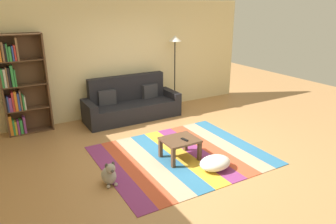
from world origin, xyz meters
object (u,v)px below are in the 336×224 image
pouf (215,163)px  standing_lamp (175,48)px  coffee_table (180,143)px  bookshelf (19,87)px  dog (109,175)px  tv_remote (184,139)px  couch (131,104)px

pouf → standing_lamp: size_ratio=0.30×
coffee_table → pouf: coffee_table is taller
bookshelf → pouf: (2.53, -3.30, -0.89)m
dog → tv_remote: size_ratio=2.65×
pouf → tv_remote: tv_remote is taller
dog → bookshelf: bearing=106.8°
couch → pouf: (0.18, -3.02, -0.21)m
couch → standing_lamp: size_ratio=1.20×
standing_lamp → tv_remote: 3.20m
tv_remote → coffee_table: bearing=107.9°
pouf → dog: bearing=164.7°
standing_lamp → tv_remote: size_ratio=12.51×
bookshelf → pouf: 4.26m
couch → bookshelf: size_ratio=1.09×
couch → tv_remote: couch is taller
dog → standing_lamp: size_ratio=0.21×
bookshelf → tv_remote: bookshelf is taller
tv_remote → pouf: bearing=-75.7°
dog → coffee_table: bearing=6.7°
pouf → coffee_table: bearing=116.0°
coffee_table → dog: dog is taller
standing_lamp → tv_remote: bearing=-117.8°
coffee_table → tv_remote: (0.04, -0.08, 0.08)m
bookshelf → couch: bearing=-6.9°
coffee_table → pouf: 0.72m
pouf → tv_remote: 0.66m
dog → tv_remote: tv_remote is taller
bookshelf → standing_lamp: size_ratio=1.11×
standing_lamp → coffee_table: bearing=-119.3°
dog → standing_lamp: standing_lamp is taller
bookshelf → standing_lamp: bearing=-1.9°
coffee_table → pouf: (0.30, -0.62, -0.19)m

